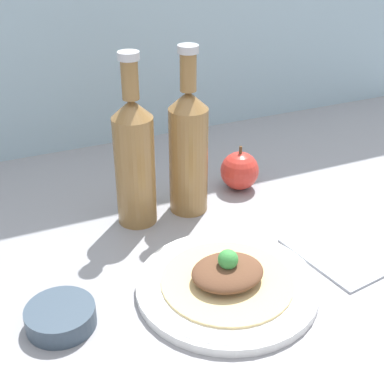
{
  "coord_description": "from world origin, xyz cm",
  "views": [
    {
      "loc": [
        -26.65,
        -57.38,
        49.88
      ],
      "look_at": [
        1.75,
        6.98,
        10.26
      ],
      "focal_mm": 50.0,
      "sensor_mm": 36.0,
      "label": 1
    }
  ],
  "objects_px": {
    "dipping_bowl": "(61,317)",
    "cider_bottle_right": "(188,149)",
    "plate": "(227,285)",
    "cider_bottle_left": "(134,159)",
    "apple": "(240,171)",
    "plated_food": "(227,275)"
  },
  "relations": [
    {
      "from": "cider_bottle_right",
      "to": "plated_food",
      "type": "bearing_deg",
      "value": -99.89
    },
    {
      "from": "cider_bottle_left",
      "to": "dipping_bowl",
      "type": "distance_m",
      "value": 0.29
    },
    {
      "from": "cider_bottle_right",
      "to": "apple",
      "type": "bearing_deg",
      "value": 14.66
    },
    {
      "from": "dipping_bowl",
      "to": "plated_food",
      "type": "bearing_deg",
      "value": -5.74
    },
    {
      "from": "cider_bottle_right",
      "to": "dipping_bowl",
      "type": "xyz_separation_m",
      "value": [
        -0.27,
        -0.21,
        -0.1
      ]
    },
    {
      "from": "plate",
      "to": "dipping_bowl",
      "type": "bearing_deg",
      "value": 174.26
    },
    {
      "from": "cider_bottle_right",
      "to": "dipping_bowl",
      "type": "bearing_deg",
      "value": -142.83
    },
    {
      "from": "apple",
      "to": "dipping_bowl",
      "type": "height_order",
      "value": "apple"
    },
    {
      "from": "plated_food",
      "to": "cider_bottle_right",
      "type": "distance_m",
      "value": 0.25
    },
    {
      "from": "apple",
      "to": "dipping_bowl",
      "type": "bearing_deg",
      "value": -148.74
    },
    {
      "from": "plate",
      "to": "dipping_bowl",
      "type": "xyz_separation_m",
      "value": [
        -0.23,
        0.02,
        0.01
      ]
    },
    {
      "from": "plate",
      "to": "cider_bottle_left",
      "type": "relative_size",
      "value": 0.89
    },
    {
      "from": "apple",
      "to": "cider_bottle_left",
      "type": "bearing_deg",
      "value": -171.77
    },
    {
      "from": "apple",
      "to": "cider_bottle_right",
      "type": "bearing_deg",
      "value": -165.34
    },
    {
      "from": "cider_bottle_left",
      "to": "cider_bottle_right",
      "type": "distance_m",
      "value": 0.1
    },
    {
      "from": "plate",
      "to": "cider_bottle_left",
      "type": "height_order",
      "value": "cider_bottle_left"
    },
    {
      "from": "apple",
      "to": "plate",
      "type": "bearing_deg",
      "value": -121.39
    },
    {
      "from": "plated_food",
      "to": "cider_bottle_left",
      "type": "distance_m",
      "value": 0.25
    },
    {
      "from": "dipping_bowl",
      "to": "cider_bottle_right",
      "type": "bearing_deg",
      "value": 37.17
    },
    {
      "from": "plated_food",
      "to": "apple",
      "type": "relative_size",
      "value": 2.17
    },
    {
      "from": "dipping_bowl",
      "to": "apple",
      "type": "bearing_deg",
      "value": 31.26
    },
    {
      "from": "apple",
      "to": "dipping_bowl",
      "type": "distance_m",
      "value": 0.46
    }
  ]
}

